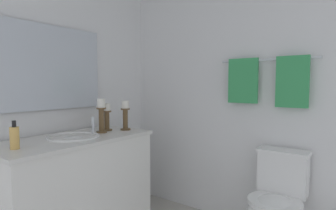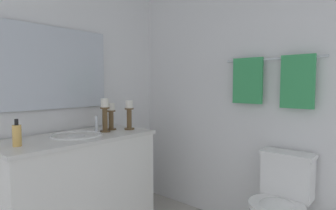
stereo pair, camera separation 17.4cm
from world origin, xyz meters
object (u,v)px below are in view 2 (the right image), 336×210
object	(u,v)px
mirror	(57,68)
soap_bottle	(17,135)
toilet	(280,207)
towel_near_vanity	(248,81)
candle_holder_short	(111,116)
towel_center	(297,82)
vanity_cabinet	(78,189)
candle_holder_mid	(105,114)
towel_bar	(272,59)
sink_basin	(77,141)
candle_holder_tall	(129,114)

from	to	relation	value
mirror	soap_bottle	bearing A→B (deg)	-54.75
mirror	toilet	xyz separation A→B (m)	(1.57, 0.87, -1.04)
mirror	towel_near_vanity	xyz separation A→B (m)	(1.20, 1.07, -0.11)
candle_holder_short	towel_center	bearing A→B (deg)	27.40
vanity_cabinet	candle_holder_mid	bearing A→B (deg)	87.53
candle_holder_mid	towel_center	distance (m)	1.56
towel_bar	mirror	bearing A→B (deg)	-142.20
sink_basin	candle_holder_mid	distance (m)	0.33
soap_bottle	candle_holder_mid	bearing A→B (deg)	92.31
soap_bottle	towel_bar	xyz separation A→B (m)	(1.08, 1.54, 0.53)
soap_bottle	towel_bar	distance (m)	1.96
candle_holder_tall	towel_bar	distance (m)	1.30
towel_near_vanity	candle_holder_tall	bearing A→B (deg)	-145.48
vanity_cabinet	towel_center	distance (m)	1.91
candle_holder_tall	towel_bar	world-z (taller)	towel_bar
toilet	towel_center	xyz separation A→B (m)	(0.04, 0.20, 0.92)
candle_holder_tall	towel_center	xyz separation A→B (m)	(1.25, 0.58, 0.29)
vanity_cabinet	towel_near_vanity	distance (m)	1.66
vanity_cabinet	soap_bottle	xyz separation A→B (m)	(0.04, -0.45, 0.50)
sink_basin	mirror	size ratio (longest dim) A/B	0.43
mirror	toilet	bearing A→B (deg)	28.92
sink_basin	soap_bottle	xyz separation A→B (m)	(0.04, -0.45, 0.11)
soap_bottle	mirror	bearing A→B (deg)	125.25
candle_holder_mid	soap_bottle	xyz separation A→B (m)	(0.03, -0.72, -0.08)
candle_holder_mid	towel_center	size ratio (longest dim) A/B	0.70
sink_basin	candle_holder_mid	world-z (taller)	candle_holder_mid
candle_holder_mid	towel_bar	distance (m)	1.46
towel_near_vanity	towel_center	distance (m)	0.40
sink_basin	mirror	distance (m)	0.64
candle_holder_short	soap_bottle	bearing A→B (deg)	-84.82
candle_holder_tall	toilet	world-z (taller)	candle_holder_tall
candle_holder_mid	toilet	distance (m)	1.55
candle_holder_short	toilet	xyz separation A→B (m)	(1.32, 0.50, -0.62)
sink_basin	candle_holder_short	distance (m)	0.40
toilet	towel_bar	size ratio (longest dim) A/B	0.93
candle_holder_tall	towel_center	bearing A→B (deg)	25.05
vanity_cabinet	candle_holder_short	distance (m)	0.67
mirror	towel_near_vanity	size ratio (longest dim) A/B	2.44
candle_holder_mid	candle_holder_tall	bearing A→B (deg)	74.12
sink_basin	towel_bar	size ratio (longest dim) A/B	0.50
vanity_cabinet	candle_holder_short	xyz separation A→B (m)	(-0.03, 0.37, 0.55)
candle_holder_short	soap_bottle	world-z (taller)	candle_holder_short
mirror	toilet	world-z (taller)	mirror
mirror	soap_bottle	size ratio (longest dim) A/B	5.24
candle_holder_mid	soap_bottle	world-z (taller)	candle_holder_mid
vanity_cabinet	candle_holder_mid	distance (m)	0.64
candle_holder_short	candle_holder_mid	distance (m)	0.11
candle_holder_mid	toilet	world-z (taller)	candle_holder_mid
sink_basin	towel_bar	bearing A→B (deg)	44.07
candle_holder_tall	towel_near_vanity	size ratio (longest dim) A/B	0.68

